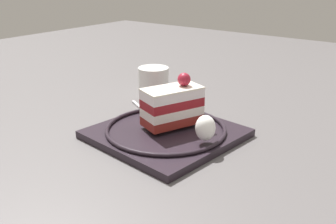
{
  "coord_description": "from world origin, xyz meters",
  "views": [
    {
      "loc": [
        -0.49,
        -0.4,
        0.3
      ],
      "look_at": [
        0.03,
        -0.0,
        0.05
      ],
      "focal_mm": 41.05,
      "sensor_mm": 36.0,
      "label": 1
    }
  ],
  "objects_px": {
    "dessert_plate": "(168,133)",
    "whipped_cream_dollop": "(205,128)",
    "cake_slice": "(173,105)",
    "fork": "(143,110)",
    "drink_glass_near": "(154,85)"
  },
  "relations": [
    {
      "from": "cake_slice",
      "to": "whipped_cream_dollop",
      "type": "distance_m",
      "value": 0.09
    },
    {
      "from": "dessert_plate",
      "to": "cake_slice",
      "type": "distance_m",
      "value": 0.05
    },
    {
      "from": "cake_slice",
      "to": "fork",
      "type": "xyz_separation_m",
      "value": [
        0.02,
        0.09,
        -0.03
      ]
    },
    {
      "from": "dessert_plate",
      "to": "cake_slice",
      "type": "bearing_deg",
      "value": 11.7
    },
    {
      "from": "whipped_cream_dollop",
      "to": "fork",
      "type": "distance_m",
      "value": 0.18
    },
    {
      "from": "cake_slice",
      "to": "whipped_cream_dollop",
      "type": "bearing_deg",
      "value": -106.47
    },
    {
      "from": "whipped_cream_dollop",
      "to": "cake_slice",
      "type": "bearing_deg",
      "value": 73.53
    },
    {
      "from": "dessert_plate",
      "to": "whipped_cream_dollop",
      "type": "height_order",
      "value": "whipped_cream_dollop"
    },
    {
      "from": "dessert_plate",
      "to": "cake_slice",
      "type": "xyz_separation_m",
      "value": [
        0.02,
        0.0,
        0.05
      ]
    },
    {
      "from": "whipped_cream_dollop",
      "to": "fork",
      "type": "xyz_separation_m",
      "value": [
        0.04,
        0.17,
        -0.02
      ]
    },
    {
      "from": "cake_slice",
      "to": "drink_glass_near",
      "type": "relative_size",
      "value": 1.6
    },
    {
      "from": "whipped_cream_dollop",
      "to": "drink_glass_near",
      "type": "height_order",
      "value": "drink_glass_near"
    },
    {
      "from": "drink_glass_near",
      "to": "dessert_plate",
      "type": "bearing_deg",
      "value": -134.28
    },
    {
      "from": "dessert_plate",
      "to": "whipped_cream_dollop",
      "type": "relative_size",
      "value": 5.84
    },
    {
      "from": "cake_slice",
      "to": "fork",
      "type": "relative_size",
      "value": 1.18
    }
  ]
}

